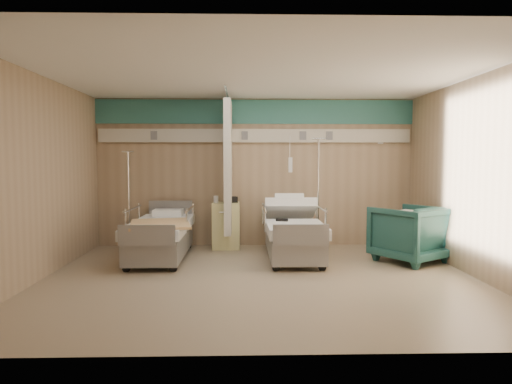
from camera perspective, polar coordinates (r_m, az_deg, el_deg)
ground at (r=6.44m, az=0.47°, el=-10.74°), size 6.00×5.00×0.00m
room_walls at (r=6.48m, az=0.12°, el=5.99°), size 6.04×5.04×2.82m
bed_right at (r=7.68m, az=4.63°, el=-5.93°), size 1.00×2.16×0.63m
bed_left at (r=7.76m, az=-11.83°, el=-5.90°), size 1.00×2.16×0.63m
bedside_cabinet at (r=8.52m, az=-3.76°, el=-4.19°), size 0.50×0.48×0.85m
visitor_armchair at (r=7.77m, az=18.64°, el=-4.95°), size 1.36×1.37×0.91m
waffle_blanket at (r=7.69m, az=18.84°, el=-1.34°), size 0.89×0.89×0.08m
iv_stand_right at (r=8.42m, az=7.73°, el=-4.36°), size 0.36×0.36×2.04m
iv_stand_left at (r=8.58m, az=-15.55°, el=-4.65°), size 0.32×0.32×1.80m
call_remote at (r=7.57m, az=3.26°, el=-3.49°), size 0.21×0.12×0.04m
tan_blanket at (r=7.25m, az=-11.91°, el=-3.92°), size 1.09×1.27×0.04m
toiletry_bag at (r=8.47m, az=-3.11°, el=-0.95°), size 0.24×0.20×0.11m
white_cup at (r=8.46m, az=-5.03°, el=-0.91°), size 0.11×0.11×0.13m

